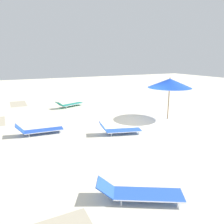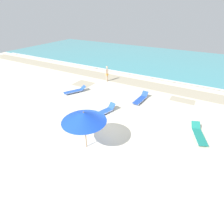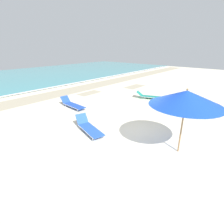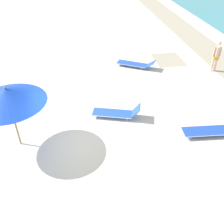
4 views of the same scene
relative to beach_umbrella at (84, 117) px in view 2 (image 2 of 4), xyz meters
The scene contains 8 objects.
ground_plane 3.13m from the beach_umbrella, 82.67° to the left, with size 60.00×60.00×0.16m.
ocean_water 23.04m from the beach_umbrella, 89.31° to the left, with size 60.00×18.55×0.07m.
beach_umbrella is the anchor object (origin of this frame).
sun_lounger_under_umbrella 8.52m from the beach_umbrella, 134.69° to the left, with size 1.64×2.26×0.52m.
sun_lounger_beside_umbrella 7.73m from the beach_umbrella, 85.39° to the left, with size 0.76×2.23×0.60m.
sun_lounger_near_water_left 7.63m from the beach_umbrella, 37.12° to the left, with size 1.36×2.30×0.53m.
sun_lounger_near_water_right 4.54m from the beach_umbrella, 105.82° to the left, with size 1.16×2.13×0.63m.
beachgoer_wading_adult 11.29m from the beach_umbrella, 114.48° to the left, with size 0.27×0.45×1.76m.
Camera 2 is at (5.11, -8.49, 7.41)m, focal length 28.00 mm.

